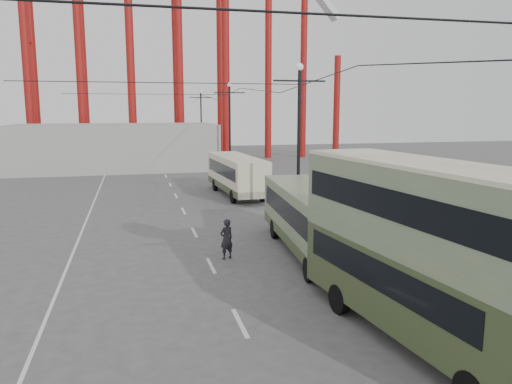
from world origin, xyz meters
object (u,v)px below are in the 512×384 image
object	(u,v)px
single_decker_green	(312,218)
pedestrian	(226,239)
double_decker_bus	(426,245)
single_decker_cream	(237,174)

from	to	relation	value
single_decker_green	pedestrian	bearing A→B (deg)	-179.41
double_decker_bus	single_decker_cream	world-z (taller)	double_decker_bus
double_decker_bus	single_decker_cream	distance (m)	25.76
double_decker_bus	pedestrian	world-z (taller)	double_decker_bus
double_decker_bus	single_decker_green	size ratio (longest dim) A/B	0.92
single_decker_cream	pedestrian	size ratio (longest dim) A/B	5.43
double_decker_bus	single_decker_green	bearing A→B (deg)	83.12
single_decker_green	single_decker_cream	distance (m)	16.54
double_decker_bus	single_decker_green	distance (m)	9.27
single_decker_green	single_decker_cream	xyz separation A→B (m)	(-0.13, 16.54, 0.01)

